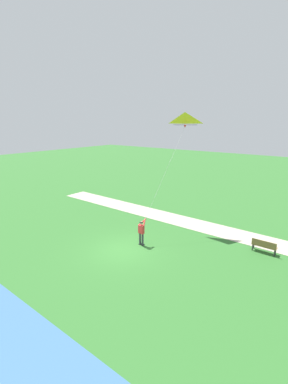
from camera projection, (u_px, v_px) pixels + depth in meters
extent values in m
plane|color=#33702D|center=(123.00, 250.00, 17.40)|extent=(120.00, 120.00, 0.00)
cube|color=#B7AD99|center=(198.00, 225.00, 21.59)|extent=(2.68, 32.02, 0.02)
cube|color=#232328|center=(140.00, 244.00, 18.23)|extent=(0.25, 0.13, 0.06)
cylinder|color=#383842|center=(140.00, 238.00, 18.10)|extent=(0.14, 0.14, 0.82)
cube|color=#232328|center=(143.00, 245.00, 18.07)|extent=(0.25, 0.13, 0.06)
cylinder|color=#383842|center=(143.00, 239.00, 17.95)|extent=(0.14, 0.14, 0.82)
cube|color=red|center=(141.00, 229.00, 17.84)|extent=(0.25, 0.42, 0.60)
sphere|color=beige|center=(141.00, 223.00, 17.72)|extent=(0.22, 0.22, 0.22)
ellipsoid|color=black|center=(141.00, 222.00, 17.70)|extent=(0.24, 0.24, 0.13)
cylinder|color=red|center=(142.00, 222.00, 17.94)|extent=(0.52, 0.38, 0.43)
cylinder|color=red|center=(144.00, 222.00, 17.83)|extent=(0.54, 0.31, 0.43)
sphere|color=beige|center=(145.00, 220.00, 17.97)|extent=(0.10, 0.10, 0.10)
pyramid|color=yellow|center=(185.00, 119.00, 19.21)|extent=(1.32, 1.99, 0.85)
cone|color=red|center=(185.00, 126.00, 19.63)|extent=(0.26, 0.26, 0.22)
cylinder|color=black|center=(185.00, 125.00, 19.60)|extent=(0.69, 1.66, 0.02)
cylinder|color=silver|center=(166.00, 171.00, 18.81)|extent=(4.50, 0.35, 6.11)
cube|color=olive|center=(264.00, 246.00, 16.99)|extent=(0.45, 1.50, 0.05)
cube|color=olive|center=(264.00, 244.00, 16.79)|extent=(0.05, 1.50, 0.40)
cube|color=#2D2D33|center=(254.00, 245.00, 17.57)|extent=(0.06, 0.06, 0.45)
cube|color=#2D2D33|center=(252.00, 247.00, 17.33)|extent=(0.06, 0.06, 0.45)
cube|color=#2D2D33|center=(276.00, 251.00, 16.78)|extent=(0.06, 0.06, 0.45)
cube|color=#2D2D33|center=(274.00, 253.00, 16.53)|extent=(0.06, 0.06, 0.45)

